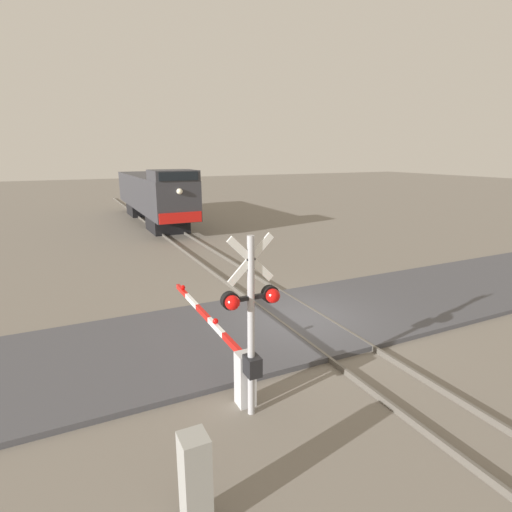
# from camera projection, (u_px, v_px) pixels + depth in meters

# --- Properties ---
(ground_plane) EXTENTS (160.00, 160.00, 0.00)m
(ground_plane) POSITION_uv_depth(u_px,v_px,m) (300.00, 321.00, 12.79)
(ground_plane) COLOR slate
(rail_track_left) EXTENTS (0.08, 80.00, 0.15)m
(rail_track_left) POSITION_uv_depth(u_px,v_px,m) (281.00, 323.00, 12.47)
(rail_track_left) COLOR #59544C
(rail_track_left) RESTS_ON ground_plane
(rail_track_right) EXTENTS (0.08, 80.00, 0.15)m
(rail_track_right) POSITION_uv_depth(u_px,v_px,m) (319.00, 315.00, 13.08)
(rail_track_right) COLOR #59544C
(rail_track_right) RESTS_ON ground_plane
(road_surface) EXTENTS (36.00, 5.06, 0.14)m
(road_surface) POSITION_uv_depth(u_px,v_px,m) (301.00, 319.00, 12.77)
(road_surface) COLOR #47474C
(road_surface) RESTS_ON ground_plane
(locomotive) EXTENTS (2.75, 15.56, 4.16)m
(locomotive) POSITION_uv_depth(u_px,v_px,m) (153.00, 195.00, 30.59)
(locomotive) COLOR black
(locomotive) RESTS_ON ground_plane
(crossing_signal) EXTENTS (1.18, 0.33, 3.73)m
(crossing_signal) POSITION_uv_depth(u_px,v_px,m) (251.00, 309.00, 7.70)
(crossing_signal) COLOR #ADADB2
(crossing_signal) RESTS_ON ground_plane
(crossing_gate) EXTENTS (0.36, 5.68, 1.29)m
(crossing_gate) POSITION_uv_depth(u_px,v_px,m) (232.00, 355.00, 9.00)
(crossing_gate) COLOR silver
(crossing_gate) RESTS_ON ground_plane
(utility_cabinet) EXTENTS (0.38, 0.42, 1.48)m
(utility_cabinet) POSITION_uv_depth(u_px,v_px,m) (195.00, 482.00, 5.60)
(utility_cabinet) COLOR #999993
(utility_cabinet) RESTS_ON ground_plane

